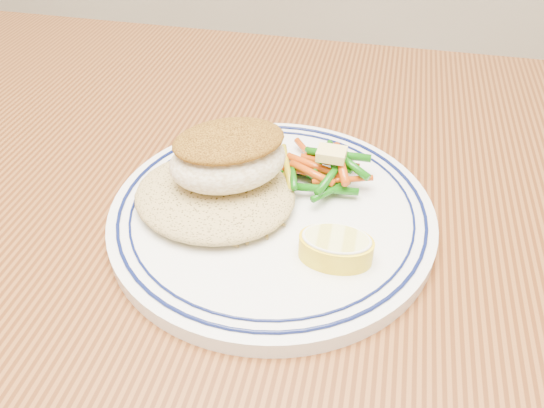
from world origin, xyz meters
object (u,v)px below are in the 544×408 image
Objects in this scene: vegetable_pile at (320,169)px; lemon_wedge at (336,247)px; dining_table at (240,321)px; fish_fillet at (228,156)px; rice_pilaf at (215,192)px; plate at (272,213)px.

vegetable_pile is 1.75× the size of lemon_wedge.
vegetable_pile is at bearing 58.07° from dining_table.
vegetable_pile is at bearing 30.40° from fish_fillet.
rice_pilaf is 1.38× the size of vegetable_pile.
rice_pilaf is at bearing -147.39° from vegetable_pile.
dining_table is at bearing -117.98° from plate.
vegetable_pile is (0.03, 0.05, 0.02)m from plate.
lemon_wedge is at bearing -4.19° from dining_table.
plate is at bearing -8.31° from fish_fillet.
dining_table is 0.17m from fish_fillet.
lemon_wedge is (0.06, -0.05, 0.02)m from plate.
dining_table is at bearing -71.00° from fish_fillet.
vegetable_pile is at bearing 54.89° from plate.
dining_table is 0.13m from rice_pilaf.
rice_pilaf is 0.04m from fish_fillet.
fish_fillet is at bearing 171.69° from plate.
fish_fillet is at bearing 109.00° from dining_table.
fish_fillet is 0.09m from vegetable_pile.
lemon_wedge is at bearing -74.19° from vegetable_pile.
rice_pilaf is (-0.03, 0.04, 0.13)m from dining_table.
lemon_wedge reaches higher than dining_table.
rice_pilaf is at bearing 158.85° from lemon_wedge.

